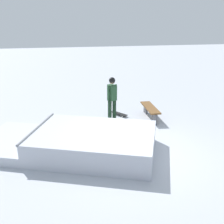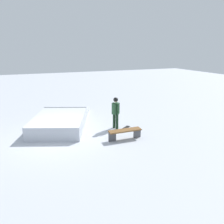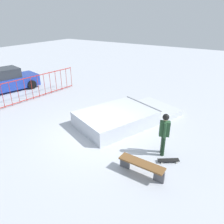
{
  "view_description": "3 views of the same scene",
  "coord_description": "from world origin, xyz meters",
  "px_view_note": "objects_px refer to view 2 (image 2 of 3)",
  "views": [
    {
      "loc": [
        2.22,
        7.59,
        4.05
      ],
      "look_at": [
        0.53,
        -1.42,
        0.9
      ],
      "focal_mm": 45.95,
      "sensor_mm": 36.0,
      "label": 1
    },
    {
      "loc": [
        -10.13,
        1.25,
        4.2
      ],
      "look_at": [
        0.04,
        -2.84,
        1.0
      ],
      "focal_mm": 35.02,
      "sensor_mm": 36.0,
      "label": 2
    },
    {
      "loc": [
        -6.89,
        -5.35,
        5.06
      ],
      "look_at": [
        1.36,
        -0.01,
        0.6
      ],
      "focal_mm": 34.87,
      "sensor_mm": 36.0,
      "label": 3
    }
  ],
  "objects_px": {
    "skate_ramp": "(61,120)",
    "skateboard": "(125,128)",
    "skater": "(116,111)",
    "park_bench": "(125,132)"
  },
  "relations": [
    {
      "from": "park_bench",
      "to": "skateboard",
      "type": "bearing_deg",
      "value": -25.7
    },
    {
      "from": "skate_ramp",
      "to": "skateboard",
      "type": "relative_size",
      "value": 7.79
    },
    {
      "from": "skater",
      "to": "park_bench",
      "type": "distance_m",
      "value": 1.68
    },
    {
      "from": "skate_ramp",
      "to": "skateboard",
      "type": "xyz_separation_m",
      "value": [
        -1.92,
        -3.06,
        -0.24
      ]
    },
    {
      "from": "skateboard",
      "to": "park_bench",
      "type": "height_order",
      "value": "park_bench"
    },
    {
      "from": "skater",
      "to": "skate_ramp",
      "type": "bearing_deg",
      "value": 127.16
    },
    {
      "from": "skate_ramp",
      "to": "skateboard",
      "type": "height_order",
      "value": "skate_ramp"
    },
    {
      "from": "skater",
      "to": "skateboard",
      "type": "distance_m",
      "value": 1.08
    },
    {
      "from": "skateboard",
      "to": "skate_ramp",
      "type": "bearing_deg",
      "value": 112.34
    },
    {
      "from": "skate_ramp",
      "to": "skateboard",
      "type": "bearing_deg",
      "value": -101.23
    }
  ]
}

